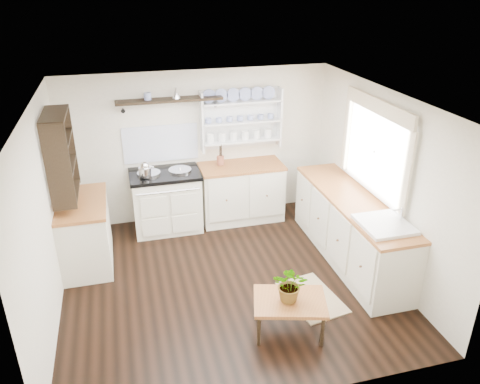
% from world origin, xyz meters
% --- Properties ---
extents(floor, '(4.00, 3.80, 0.01)m').
position_xyz_m(floor, '(0.00, 0.00, 0.00)').
color(floor, black).
rests_on(floor, ground).
extents(wall_back, '(4.00, 0.02, 2.30)m').
position_xyz_m(wall_back, '(0.00, 1.90, 1.15)').
color(wall_back, beige).
rests_on(wall_back, ground).
extents(wall_right, '(0.02, 3.80, 2.30)m').
position_xyz_m(wall_right, '(2.00, 0.00, 1.15)').
color(wall_right, beige).
rests_on(wall_right, ground).
extents(wall_left, '(0.02, 3.80, 2.30)m').
position_xyz_m(wall_left, '(-2.00, 0.00, 1.15)').
color(wall_left, beige).
rests_on(wall_left, ground).
extents(ceiling, '(4.00, 3.80, 0.01)m').
position_xyz_m(ceiling, '(0.00, 0.00, 2.30)').
color(ceiling, white).
rests_on(ceiling, wall_back).
extents(window, '(0.08, 1.55, 1.22)m').
position_xyz_m(window, '(1.95, 0.15, 1.56)').
color(window, white).
rests_on(window, wall_right).
extents(aga_cooker, '(1.02, 0.71, 0.94)m').
position_xyz_m(aga_cooker, '(-0.56, 1.57, 0.46)').
color(aga_cooker, '#EDE7CD').
rests_on(aga_cooker, floor).
extents(back_cabinets, '(1.27, 0.63, 0.90)m').
position_xyz_m(back_cabinets, '(0.60, 1.60, 0.46)').
color(back_cabinets, silver).
rests_on(back_cabinets, floor).
extents(right_cabinets, '(0.62, 2.43, 0.90)m').
position_xyz_m(right_cabinets, '(1.70, 0.10, 0.46)').
color(right_cabinets, silver).
rests_on(right_cabinets, floor).
extents(belfast_sink, '(0.55, 0.60, 0.45)m').
position_xyz_m(belfast_sink, '(1.70, -0.65, 0.80)').
color(belfast_sink, white).
rests_on(belfast_sink, right_cabinets).
extents(left_cabinets, '(0.62, 1.13, 0.90)m').
position_xyz_m(left_cabinets, '(-1.70, 0.90, 0.46)').
color(left_cabinets, silver).
rests_on(left_cabinets, floor).
extents(plate_rack, '(1.20, 0.22, 0.90)m').
position_xyz_m(plate_rack, '(0.65, 1.86, 1.56)').
color(plate_rack, white).
rests_on(plate_rack, wall_back).
extents(high_shelf, '(1.50, 0.29, 0.16)m').
position_xyz_m(high_shelf, '(-0.40, 1.78, 1.91)').
color(high_shelf, black).
rests_on(high_shelf, wall_back).
extents(left_shelving, '(0.28, 0.80, 1.05)m').
position_xyz_m(left_shelving, '(-1.84, 0.90, 1.55)').
color(left_shelving, black).
rests_on(left_shelving, wall_left).
extents(kettle, '(0.18, 0.18, 0.22)m').
position_xyz_m(kettle, '(-0.84, 1.45, 1.04)').
color(kettle, silver).
rests_on(kettle, aga_cooker).
extents(utensil_crock, '(0.11, 0.11, 0.13)m').
position_xyz_m(utensil_crock, '(0.30, 1.68, 0.97)').
color(utensil_crock, '#964F37').
rests_on(utensil_crock, back_cabinets).
extents(center_table, '(0.87, 0.72, 0.41)m').
position_xyz_m(center_table, '(0.42, -1.06, 0.36)').
color(center_table, brown).
rests_on(center_table, floor).
extents(potted_plant, '(0.46, 0.44, 0.40)m').
position_xyz_m(potted_plant, '(0.42, -1.06, 0.61)').
color(potted_plant, '#3F7233').
rests_on(potted_plant, center_table).
extents(floor_rug, '(0.67, 0.92, 0.02)m').
position_xyz_m(floor_rug, '(0.89, -0.59, 0.01)').
color(floor_rug, '#8C6D51').
rests_on(floor_rug, floor).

